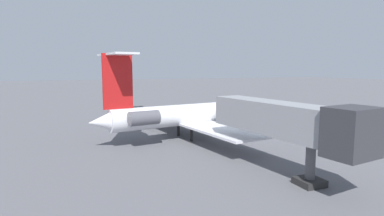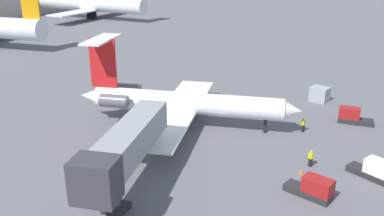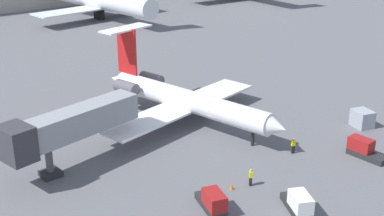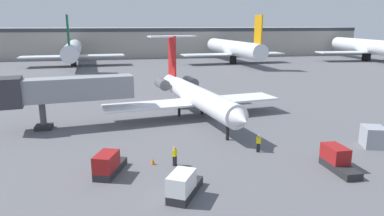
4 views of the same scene
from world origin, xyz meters
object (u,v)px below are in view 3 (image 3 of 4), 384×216
at_px(cargo_container_uld, 362,119).
at_px(parked_airliner_centre, 99,0).
at_px(jet_bridge, 64,127).
at_px(baggage_tug_spare, 213,202).
at_px(ground_crew_marshaller, 293,146).
at_px(baggage_tug_trailing, 299,204).
at_px(ground_crew_loader, 251,177).
at_px(baggage_tug_lead, 364,149).
at_px(regional_jet, 182,98).
at_px(traffic_cone_near, 232,187).

xyz_separation_m(cargo_container_uld, parked_airliner_centre, (8.84, 73.16, 3.47)).
xyz_separation_m(jet_bridge, cargo_container_uld, (30.73, -12.70, -3.36)).
distance_m(jet_bridge, baggage_tug_spare, 16.03).
distance_m(ground_crew_marshaller, baggage_tug_trailing, 11.19).
bearing_deg(jet_bridge, ground_crew_loader, -51.10).
bearing_deg(baggage_tug_lead, regional_jet, 113.53).
xyz_separation_m(ground_crew_marshaller, ground_crew_loader, (-8.14, -1.75, 0.00)).
bearing_deg(cargo_container_uld, ground_crew_loader, -176.97).
height_order(baggage_tug_trailing, parked_airliner_centre, parked_airliner_centre).
height_order(baggage_tug_lead, baggage_tug_spare, same).
xyz_separation_m(regional_jet, baggage_tug_spare, (-10.16, -16.48, -2.18)).
bearing_deg(ground_crew_loader, ground_crew_marshaller, 12.14).
bearing_deg(traffic_cone_near, baggage_tug_trailing, -75.95).
distance_m(baggage_tug_spare, cargo_container_uld, 25.15).
height_order(baggage_tug_lead, traffic_cone_near, baggage_tug_lead).
height_order(regional_jet, baggage_tug_spare, regional_jet).
xyz_separation_m(regional_jet, baggage_tug_trailing, (-4.96, -21.29, -2.18)).
distance_m(traffic_cone_near, parked_airliner_centre, 79.70).
relative_size(baggage_tug_spare, traffic_cone_near, 7.70).
relative_size(ground_crew_loader, cargo_container_uld, 0.61).
bearing_deg(traffic_cone_near, regional_jet, 66.54).
xyz_separation_m(regional_jet, cargo_container_uld, (14.92, -14.60, -2.01)).
relative_size(jet_bridge, parked_airliner_centre, 0.40).
bearing_deg(jet_bridge, traffic_cone_near, -54.76).
bearing_deg(parked_airliner_centre, regional_jet, -112.08).
distance_m(ground_crew_loader, traffic_cone_near, 1.99).
distance_m(jet_bridge, traffic_cone_near, 16.60).
height_order(baggage_tug_spare, cargo_container_uld, cargo_container_uld).
xyz_separation_m(baggage_tug_trailing, traffic_cone_near, (-1.57, 6.25, -0.56)).
height_order(regional_jet, traffic_cone_near, regional_jet).
bearing_deg(regional_jet, parked_airliner_centre, 67.92).
height_order(ground_crew_marshaller, baggage_tug_spare, baggage_tug_spare).
xyz_separation_m(ground_crew_loader, baggage_tug_trailing, (-0.24, -5.66, -0.02)).
xyz_separation_m(baggage_tug_trailing, cargo_container_uld, (19.88, 6.70, 0.16)).
height_order(jet_bridge, baggage_tug_trailing, jet_bridge).
height_order(baggage_tug_lead, baggage_tug_trailing, same).
height_order(ground_crew_marshaller, baggage_tug_trailing, baggage_tug_trailing).
relative_size(baggage_tug_lead, cargo_container_uld, 1.44).
bearing_deg(traffic_cone_near, cargo_container_uld, 1.18).
distance_m(regional_jet, ground_crew_marshaller, 14.46).
distance_m(regional_jet, baggage_tug_trailing, 21.97).
relative_size(baggage_tug_spare, cargo_container_uld, 1.52).
height_order(jet_bridge, parked_airliner_centre, parked_airliner_centre).
bearing_deg(traffic_cone_near, ground_crew_marshaller, 6.63).
bearing_deg(baggage_tug_lead, baggage_tug_trailing, -170.10).
xyz_separation_m(regional_jet, baggage_tug_lead, (8.27, -18.98, -2.18)).
distance_m(ground_crew_marshaller, parked_airliner_centre, 75.33).
relative_size(baggage_tug_trailing, parked_airliner_centre, 0.11).
distance_m(jet_bridge, baggage_tug_trailing, 22.50).
bearing_deg(jet_bridge, cargo_container_uld, -22.45).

